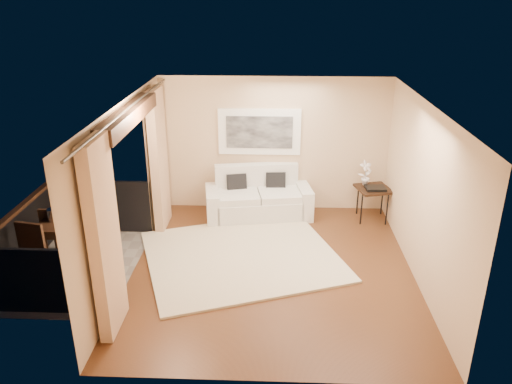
# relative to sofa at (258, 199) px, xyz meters

# --- Properties ---
(floor) EXTENTS (5.00, 5.00, 0.00)m
(floor) POSITION_rel_sofa_xyz_m (0.31, -2.09, -0.35)
(floor) COLOR #563119
(floor) RESTS_ON ground
(room_shell) EXTENTS (5.00, 6.40, 5.00)m
(room_shell) POSITION_rel_sofa_xyz_m (-1.82, -2.09, 2.17)
(room_shell) COLOR white
(room_shell) RESTS_ON ground
(balcony) EXTENTS (1.81, 2.60, 1.17)m
(balcony) POSITION_rel_sofa_xyz_m (-2.99, -2.09, -0.17)
(balcony) COLOR #605B56
(balcony) RESTS_ON ground
(curtains) EXTENTS (0.16, 4.80, 2.64)m
(curtains) POSITION_rel_sofa_xyz_m (-1.80, -2.09, 0.99)
(curtains) COLOR tan
(curtains) RESTS_ON ground
(artwork) EXTENTS (1.62, 0.07, 0.92)m
(artwork) POSITION_rel_sofa_xyz_m (0.01, 0.37, 1.27)
(artwork) COLOR white
(artwork) RESTS_ON room_shell
(rug) EXTENTS (3.84, 3.60, 0.04)m
(rug) POSITION_rel_sofa_xyz_m (-0.21, -1.71, -0.33)
(rug) COLOR beige
(rug) RESTS_ON floor
(sofa) EXTENTS (2.17, 1.20, 0.99)m
(sofa) POSITION_rel_sofa_xyz_m (0.00, 0.00, 0.00)
(sofa) COLOR silver
(sofa) RESTS_ON floor
(side_table) EXTENTS (0.74, 0.74, 0.66)m
(side_table) POSITION_rel_sofa_xyz_m (2.24, -0.10, 0.26)
(side_table) COLOR black
(side_table) RESTS_ON floor
(tray) EXTENTS (0.41, 0.32, 0.05)m
(tray) POSITION_rel_sofa_xyz_m (2.26, -0.19, 0.34)
(tray) COLOR black
(tray) RESTS_ON side_table
(orchid) EXTENTS (0.32, 0.28, 0.50)m
(orchid) POSITION_rel_sofa_xyz_m (2.09, 0.03, 0.56)
(orchid) COLOR white
(orchid) RESTS_ON side_table
(bistro_table) EXTENTS (0.69, 0.69, 0.80)m
(bistro_table) POSITION_rel_sofa_xyz_m (-3.05, -2.13, 0.37)
(bistro_table) COLOR black
(bistro_table) RESTS_ON balcony
(balcony_chair_far) EXTENTS (0.44, 0.44, 0.96)m
(balcony_chair_far) POSITION_rel_sofa_xyz_m (-3.26, -1.90, 0.21)
(balcony_chair_far) COLOR black
(balcony_chair_far) RESTS_ON balcony
(balcony_chair_near) EXTENTS (0.52, 0.52, 1.03)m
(balcony_chair_near) POSITION_rel_sofa_xyz_m (-3.32, -2.73, 0.25)
(balcony_chair_near) COLOR black
(balcony_chair_near) RESTS_ON balcony
(ice_bucket) EXTENTS (0.18, 0.18, 0.20)m
(ice_bucket) POSITION_rel_sofa_xyz_m (-3.19, -2.07, 0.55)
(ice_bucket) COLOR white
(ice_bucket) RESTS_ON bistro_table
(candle) EXTENTS (0.06, 0.06, 0.07)m
(candle) POSITION_rel_sofa_xyz_m (-2.98, -2.00, 0.49)
(candle) COLOR red
(candle) RESTS_ON bistro_table
(vase) EXTENTS (0.04, 0.04, 0.18)m
(vase) POSITION_rel_sofa_xyz_m (-3.04, -2.36, 0.54)
(vase) COLOR silver
(vase) RESTS_ON bistro_table
(glass_a) EXTENTS (0.06, 0.06, 0.12)m
(glass_a) POSITION_rel_sofa_xyz_m (-2.95, -2.25, 0.51)
(glass_a) COLOR silver
(glass_a) RESTS_ON bistro_table
(glass_b) EXTENTS (0.06, 0.06, 0.12)m
(glass_b) POSITION_rel_sofa_xyz_m (-2.85, -2.13, 0.51)
(glass_b) COLOR silver
(glass_b) RESTS_ON bistro_table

